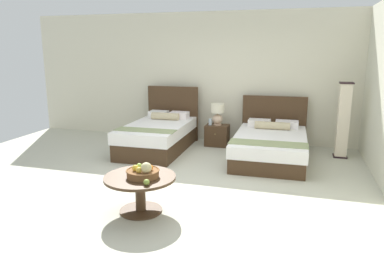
{
  "coord_description": "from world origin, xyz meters",
  "views": [
    {
      "loc": [
        1.58,
        -5.18,
        2.02
      ],
      "look_at": [
        -0.08,
        0.45,
        0.7
      ],
      "focal_mm": 33.99,
      "sensor_mm": 36.0,
      "label": 1
    }
  ],
  "objects_px": {
    "loose_apple": "(147,182)",
    "coffee_table": "(140,186)",
    "bed_near_corner": "(270,145)",
    "nightstand": "(217,135)",
    "bed_near_window": "(159,135)",
    "fruit_bowl": "(143,172)",
    "table_lamp": "(218,113)",
    "vase": "(210,122)",
    "floor_lamp_corner": "(343,120)"
  },
  "relations": [
    {
      "from": "loose_apple",
      "to": "coffee_table",
      "type": "bearing_deg",
      "value": 127.73
    },
    {
      "from": "bed_near_corner",
      "to": "nightstand",
      "type": "xyz_separation_m",
      "value": [
        -1.17,
        0.67,
        -0.05
      ]
    },
    {
      "from": "bed_near_window",
      "to": "fruit_bowl",
      "type": "bearing_deg",
      "value": -72.07
    },
    {
      "from": "fruit_bowl",
      "to": "table_lamp",
      "type": "bearing_deg",
      "value": 87.42
    },
    {
      "from": "vase",
      "to": "loose_apple",
      "type": "height_order",
      "value": "vase"
    },
    {
      "from": "table_lamp",
      "to": "coffee_table",
      "type": "height_order",
      "value": "table_lamp"
    },
    {
      "from": "vase",
      "to": "floor_lamp_corner",
      "type": "distance_m",
      "value": 2.62
    },
    {
      "from": "bed_near_corner",
      "to": "coffee_table",
      "type": "xyz_separation_m",
      "value": [
        -1.39,
        -2.82,
        0.07
      ]
    },
    {
      "from": "floor_lamp_corner",
      "to": "vase",
      "type": "bearing_deg",
      "value": 177.05
    },
    {
      "from": "nightstand",
      "to": "bed_near_window",
      "type": "bearing_deg",
      "value": -148.01
    },
    {
      "from": "bed_near_window",
      "to": "bed_near_corner",
      "type": "bearing_deg",
      "value": 0.1
    },
    {
      "from": "bed_near_corner",
      "to": "loose_apple",
      "type": "relative_size",
      "value": 29.18
    },
    {
      "from": "fruit_bowl",
      "to": "coffee_table",
      "type": "bearing_deg",
      "value": 158.86
    },
    {
      "from": "coffee_table",
      "to": "fruit_bowl",
      "type": "bearing_deg",
      "value": -21.14
    },
    {
      "from": "bed_near_window",
      "to": "loose_apple",
      "type": "relative_size",
      "value": 28.24
    },
    {
      "from": "nightstand",
      "to": "loose_apple",
      "type": "height_order",
      "value": "loose_apple"
    },
    {
      "from": "bed_near_corner",
      "to": "bed_near_window",
      "type": "bearing_deg",
      "value": -179.9
    },
    {
      "from": "nightstand",
      "to": "coffee_table",
      "type": "relative_size",
      "value": 0.54
    },
    {
      "from": "table_lamp",
      "to": "fruit_bowl",
      "type": "distance_m",
      "value": 3.54
    },
    {
      "from": "nightstand",
      "to": "table_lamp",
      "type": "bearing_deg",
      "value": 90.0
    },
    {
      "from": "coffee_table",
      "to": "fruit_bowl",
      "type": "distance_m",
      "value": 0.21
    },
    {
      "from": "bed_near_window",
      "to": "vase",
      "type": "distance_m",
      "value": 1.15
    },
    {
      "from": "coffee_table",
      "to": "fruit_bowl",
      "type": "height_order",
      "value": "fruit_bowl"
    },
    {
      "from": "nightstand",
      "to": "fruit_bowl",
      "type": "xyz_separation_m",
      "value": [
        -0.16,
        -3.51,
        0.32
      ]
    },
    {
      "from": "coffee_table",
      "to": "loose_apple",
      "type": "xyz_separation_m",
      "value": [
        0.21,
        -0.27,
        0.17
      ]
    },
    {
      "from": "vase",
      "to": "coffee_table",
      "type": "xyz_separation_m",
      "value": [
        -0.07,
        -3.45,
        -0.17
      ]
    },
    {
      "from": "bed_near_corner",
      "to": "table_lamp",
      "type": "distance_m",
      "value": 1.43
    },
    {
      "from": "bed_near_corner",
      "to": "table_lamp",
      "type": "xyz_separation_m",
      "value": [
        -1.17,
        0.69,
        0.44
      ]
    },
    {
      "from": "bed_near_corner",
      "to": "floor_lamp_corner",
      "type": "height_order",
      "value": "floor_lamp_corner"
    },
    {
      "from": "bed_near_corner",
      "to": "loose_apple",
      "type": "bearing_deg",
      "value": -110.93
    },
    {
      "from": "bed_near_window",
      "to": "table_lamp",
      "type": "height_order",
      "value": "bed_near_window"
    },
    {
      "from": "bed_near_window",
      "to": "bed_near_corner",
      "type": "distance_m",
      "value": 2.25
    },
    {
      "from": "table_lamp",
      "to": "floor_lamp_corner",
      "type": "bearing_deg",
      "value": -4.51
    },
    {
      "from": "coffee_table",
      "to": "fruit_bowl",
      "type": "xyz_separation_m",
      "value": [
        0.06,
        -0.02,
        0.2
      ]
    },
    {
      "from": "bed_near_corner",
      "to": "floor_lamp_corner",
      "type": "relative_size",
      "value": 1.5
    },
    {
      "from": "table_lamp",
      "to": "vase",
      "type": "bearing_deg",
      "value": -157.55
    },
    {
      "from": "table_lamp",
      "to": "coffee_table",
      "type": "xyz_separation_m",
      "value": [
        -0.22,
        -3.51,
        -0.37
      ]
    },
    {
      "from": "coffee_table",
      "to": "floor_lamp_corner",
      "type": "xyz_separation_m",
      "value": [
        2.68,
        3.32,
        0.37
      ]
    },
    {
      "from": "bed_near_window",
      "to": "vase",
      "type": "xyz_separation_m",
      "value": [
        0.93,
        0.63,
        0.2
      ]
    },
    {
      "from": "coffee_table",
      "to": "table_lamp",
      "type": "bearing_deg",
      "value": 86.48
    },
    {
      "from": "table_lamp",
      "to": "loose_apple",
      "type": "relative_size",
      "value": 6.16
    },
    {
      "from": "bed_near_corner",
      "to": "coffee_table",
      "type": "relative_size",
      "value": 2.38
    },
    {
      "from": "table_lamp",
      "to": "floor_lamp_corner",
      "type": "distance_m",
      "value": 2.47
    },
    {
      "from": "bed_near_corner",
      "to": "nightstand",
      "type": "relative_size",
      "value": 4.44
    },
    {
      "from": "loose_apple",
      "to": "nightstand",
      "type": "bearing_deg",
      "value": 89.88
    },
    {
      "from": "table_lamp",
      "to": "nightstand",
      "type": "bearing_deg",
      "value": -90.0
    },
    {
      "from": "floor_lamp_corner",
      "to": "bed_near_corner",
      "type": "bearing_deg",
      "value": -159.05
    },
    {
      "from": "table_lamp",
      "to": "fruit_bowl",
      "type": "bearing_deg",
      "value": -92.58
    },
    {
      "from": "nightstand",
      "to": "table_lamp",
      "type": "relative_size",
      "value": 1.07
    },
    {
      "from": "vase",
      "to": "coffee_table",
      "type": "distance_m",
      "value": 3.46
    }
  ]
}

